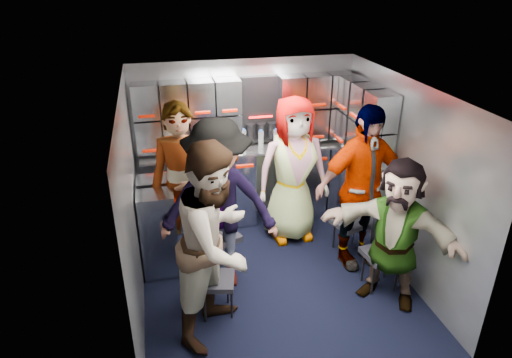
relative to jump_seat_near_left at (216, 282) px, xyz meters
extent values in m
plane|color=black|center=(0.69, 0.40, -0.37)|extent=(3.00, 3.00, 0.00)
cube|color=gray|center=(0.69, 1.90, 0.68)|extent=(2.80, 0.04, 2.10)
cube|color=gray|center=(-0.71, 0.40, 0.68)|extent=(0.04, 3.00, 2.10)
cube|color=gray|center=(2.09, 0.40, 0.68)|extent=(0.04, 3.00, 2.10)
cube|color=silver|center=(0.69, 0.40, 1.73)|extent=(2.80, 3.00, 0.02)
cube|color=#A7ADB8|center=(0.69, 1.69, 0.13)|extent=(2.68, 0.38, 0.99)
cube|color=#A7ADB8|center=(-0.50, 0.96, 0.13)|extent=(0.38, 0.76, 0.99)
cube|color=#BABDC2|center=(0.69, 1.69, 0.65)|extent=(2.68, 0.42, 0.03)
cube|color=#A7ADB8|center=(0.69, 1.75, 1.12)|extent=(2.68, 0.28, 0.82)
cube|color=#A7ADB8|center=(1.94, 1.10, 1.12)|extent=(0.28, 1.00, 0.82)
cube|color=#A7ADB8|center=(1.94, 1.00, 0.13)|extent=(0.28, 1.20, 1.00)
cube|color=#B31300|center=(0.69, 1.49, 0.51)|extent=(2.60, 0.02, 0.03)
cube|color=black|center=(0.00, 0.00, 0.02)|extent=(0.42, 0.40, 0.06)
cylinder|color=black|center=(-0.13, -0.11, -0.18)|extent=(0.02, 0.02, 0.37)
cylinder|color=black|center=(0.13, -0.11, -0.18)|extent=(0.02, 0.02, 0.37)
cylinder|color=black|center=(-0.13, 0.11, -0.18)|extent=(0.02, 0.02, 0.37)
cylinder|color=black|center=(0.13, 0.11, -0.18)|extent=(0.02, 0.02, 0.37)
cube|color=black|center=(0.12, 0.66, 0.09)|extent=(0.53, 0.51, 0.06)
cylinder|color=black|center=(-0.03, 0.53, -0.15)|extent=(0.03, 0.03, 0.43)
cylinder|color=black|center=(0.27, 0.53, -0.15)|extent=(0.03, 0.03, 0.43)
cylinder|color=black|center=(-0.03, 0.79, -0.15)|extent=(0.03, 0.03, 0.43)
cylinder|color=black|center=(0.27, 0.79, -0.15)|extent=(0.03, 0.03, 0.43)
cube|color=black|center=(1.12, 1.38, 0.04)|extent=(0.39, 0.37, 0.06)
cylinder|color=black|center=(0.99, 1.27, -0.17)|extent=(0.02, 0.02, 0.39)
cylinder|color=black|center=(1.26, 1.27, -0.17)|extent=(0.02, 0.02, 0.39)
cylinder|color=black|center=(0.99, 1.50, -0.17)|extent=(0.02, 0.02, 0.39)
cylinder|color=black|center=(1.26, 1.50, -0.17)|extent=(0.02, 0.02, 0.39)
cube|color=black|center=(1.68, 0.70, 0.03)|extent=(0.45, 0.44, 0.06)
cylinder|color=black|center=(1.55, 0.58, -0.18)|extent=(0.02, 0.02, 0.38)
cylinder|color=black|center=(1.81, 0.58, -0.18)|extent=(0.02, 0.02, 0.38)
cylinder|color=black|center=(1.55, 0.81, -0.18)|extent=(0.02, 0.02, 0.38)
cylinder|color=black|center=(1.81, 0.81, -0.18)|extent=(0.02, 0.02, 0.38)
cube|color=black|center=(1.74, 0.02, 0.04)|extent=(0.40, 0.39, 0.06)
cylinder|color=black|center=(1.61, -0.10, -0.17)|extent=(0.02, 0.02, 0.38)
cylinder|color=black|center=(1.88, -0.10, -0.17)|extent=(0.02, 0.02, 0.38)
cylinder|color=black|center=(1.61, 0.13, -0.17)|extent=(0.02, 0.02, 0.38)
cylinder|color=black|center=(1.88, 0.13, -0.17)|extent=(0.02, 0.02, 0.38)
imported|color=black|center=(-0.20, 0.95, 0.58)|extent=(0.76, 0.57, 1.88)
imported|color=black|center=(0.00, -0.18, 0.57)|extent=(1.11, 1.15, 1.87)
imported|color=black|center=(0.12, 0.48, 0.56)|extent=(1.31, 0.91, 1.85)
imported|color=black|center=(1.12, 1.20, 0.53)|extent=(0.90, 0.61, 1.80)
imported|color=black|center=(1.68, 0.52, 0.57)|extent=(1.15, 0.61, 1.87)
imported|color=black|center=(1.74, -0.16, 0.41)|extent=(1.35, 1.32, 1.55)
cylinder|color=white|center=(0.62, 1.64, 0.80)|extent=(0.07, 0.07, 0.26)
cylinder|color=white|center=(0.84, 1.64, 0.78)|extent=(0.07, 0.07, 0.23)
cylinder|color=white|center=(1.03, 1.64, 0.78)|extent=(0.07, 0.07, 0.23)
cylinder|color=tan|center=(0.38, 1.63, 0.71)|extent=(0.09, 0.09, 0.10)
cylinder|color=tan|center=(1.23, 1.63, 0.72)|extent=(0.09, 0.09, 0.11)
camera|label=1|loc=(-0.42, -3.51, 2.78)|focal=32.00mm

